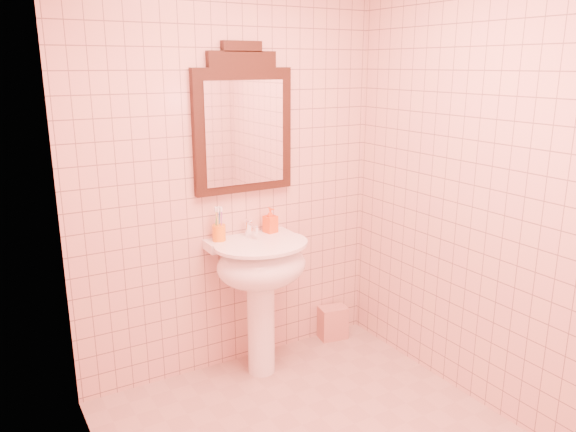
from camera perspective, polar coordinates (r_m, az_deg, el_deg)
back_wall at (r=3.43m, az=-5.81°, el=4.30°), size 2.00×0.02×2.50m
pedestal_sink at (r=3.42m, az=-2.76°, el=-5.90°), size 0.58×0.58×0.86m
faucet at (r=3.46m, az=-3.88°, el=-1.19°), size 0.04×0.16×0.11m
mirror at (r=3.39m, az=-4.57°, el=9.28°), size 0.63×0.06×0.88m
toothbrush_cup at (r=3.39m, az=-7.02°, el=-1.66°), size 0.08×0.08×0.18m
soap_dispenser at (r=3.53m, az=-1.80°, el=-0.44°), size 0.09×0.09×0.16m
towel at (r=4.07m, az=4.57°, el=-10.73°), size 0.21×0.16×0.23m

